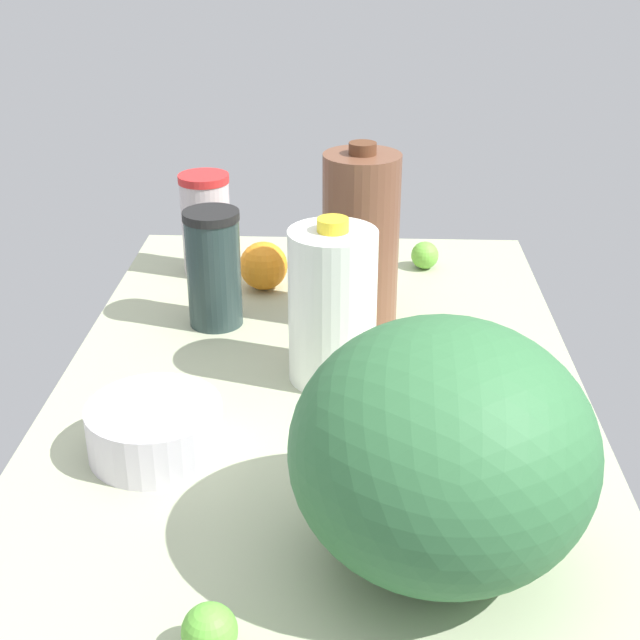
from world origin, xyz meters
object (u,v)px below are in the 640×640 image
Objects in this scene: milk_jug at (332,306)px; chocolate_milk_jug at (361,239)px; mixing_bowl at (155,429)px; lemon_far_back at (328,233)px; lime_loose at (471,360)px; lime_beside_bowl at (425,255)px; lime_near_front at (210,631)px; watermelon at (442,451)px; tumbler_cup at (206,224)px; orange_by_jug at (263,266)px; shaker_bottle at (214,268)px.

milk_jug is 20.63cm from chocolate_milk_jug.
mixing_bowl is 74.49cm from lemon_far_back.
milk_jug is 21.87cm from lime_loose.
chocolate_milk_jug is 28.11cm from lime_beside_bowl.
lime_loose is at bearing 150.85° from lime_near_front.
watermelon reaches higher than lime_near_front.
lime_beside_bowl is 20.53cm from lemon_far_back.
tumbler_cup is 14.15cm from orange_by_jug.
lime_beside_bowl is 0.90× the size of lime_loose.
orange_by_jug is at bearing -124.71° from chocolate_milk_jug.
milk_jug is at bearing 48.53° from shaker_bottle.
tumbler_cup is 46.02cm from milk_jug.
shaker_bottle is 3.64× the size of lime_near_front.
lime_beside_bowl is (-3.56, 40.47, -6.82)cm from tumbler_cup.
lime_loose is (-0.44, 20.13, -8.55)cm from milk_jug.
orange_by_jug is (-14.62, 6.42, -5.38)cm from shaker_bottle.
watermelon is at bearing 61.39° from mixing_bowl.
orange_by_jug is at bearing -160.30° from watermelon.
lime_near_front is at bearing -56.93° from watermelon.
shaker_bottle reaches higher than orange_by_jug.
tumbler_cup is 25.97cm from lemon_far_back.
chocolate_milk_jug reaches higher than orange_by_jug.
lime_near_front is (85.03, 3.41, -1.66)cm from orange_by_jug.
lime_beside_bowl is 99.19cm from lime_near_front.
milk_jug is at bearing -88.74° from lime_loose.
mixing_bowl is 0.57× the size of chocolate_milk_jug.
tumbler_cup is at bearing -154.93° from watermelon.
lime_beside_bowl is at bearing 95.02° from tumbler_cup.
chocolate_milk_jug is (-40.48, 25.56, 10.69)cm from mixing_bowl.
orange_by_jug is 85.12cm from lime_near_front.
lemon_far_back is (-8.91, -18.48, 0.85)cm from lime_beside_bowl.
orange_by_jug is (-70.76, -25.33, -9.15)cm from watermelon.
tumbler_cup is 3.26× the size of lime_loose.
lime_beside_bowl is 42.36cm from lime_loose.
shaker_bottle is at bearing -23.69° from orange_by_jug.
lime_near_front is at bearing -10.58° from chocolate_milk_jug.
watermelon reaches higher than orange_by_jug.
chocolate_milk_jug is at bearing 96.76° from shaker_bottle.
tumbler_cup reaches higher than orange_by_jug.
tumbler_cup reaches higher than mixing_bowl.
watermelon is 92.06cm from lemon_far_back.
lime_beside_bowl is at bearing 159.17° from milk_jug.
chocolate_milk_jug reaches higher than lime_beside_bowl.
mixing_bowl reaches higher than lime_beside_bowl.
chocolate_milk_jug reaches higher than tumbler_cup.
mixing_bowl reaches higher than lime_near_front.
lemon_far_back is at bearing 164.94° from mixing_bowl.
shaker_bottle reaches higher than mixing_bowl.
orange_by_jug is at bearing -177.70° from lime_near_front.
shaker_bottle is at bearing -26.81° from lemon_far_back.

